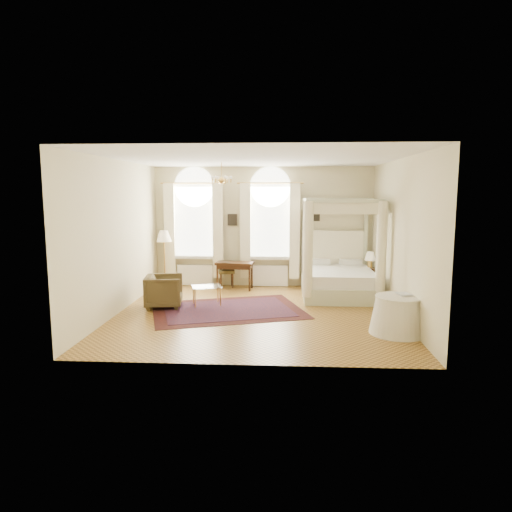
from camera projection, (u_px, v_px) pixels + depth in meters
The scene contains 18 objects.
ground at pixel (257, 313), 9.90m from camera, with size 6.00×6.00×0.00m, color olive.
room_walls at pixel (257, 222), 9.63m from camera, with size 6.00×6.00×6.00m.
window_left at pixel (194, 233), 12.65m from camera, with size 1.62×0.27×3.29m.
window_right at pixel (270, 233), 12.52m from camera, with size 1.62×0.27×3.29m.
chandelier at pixel (222, 179), 10.74m from camera, with size 0.51×0.45×0.50m.
wall_pictures at pixel (266, 218), 12.57m from camera, with size 2.54×0.03×0.39m.
canopy_bed at pixel (338, 274), 11.47m from camera, with size 1.88×2.29×2.45m.
nightstand at pixel (365, 280), 11.87m from camera, with size 0.47×0.42×0.67m, color #38220F.
nightstand_lamp at pixel (370, 257), 11.82m from camera, with size 0.28×0.28×0.40m.
writing_desk at pixel (235, 266), 12.27m from camera, with size 1.03×0.60×0.74m.
laptop at pixel (225, 262), 12.16m from camera, with size 0.29×0.19×0.02m, color black.
stool at pixel (226, 273), 12.57m from camera, with size 0.50×0.50×0.49m.
armchair at pixel (164, 291), 10.37m from camera, with size 0.80×0.82×0.75m, color #43361D.
coffee_table at pixel (207, 288), 10.54m from camera, with size 0.78×0.64×0.46m.
floor_lamp at pixel (164, 239), 12.49m from camera, with size 0.40×0.40×1.56m.
oriental_rug at pixel (228, 310), 10.15m from camera, with size 3.80×3.21×0.01m.
side_table at pixel (398, 315), 8.44m from camera, with size 1.04×1.04×0.71m.
book at pixel (398, 294), 8.49m from camera, with size 0.22×0.30×0.03m, color black.
Camera 1 is at (0.57, -9.61, 2.60)m, focal length 32.00 mm.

